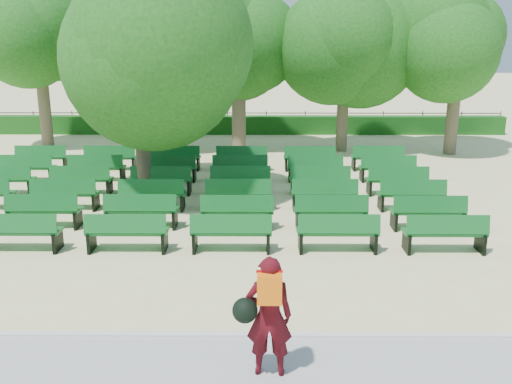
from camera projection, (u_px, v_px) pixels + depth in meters
ground at (235, 221)px, 15.60m from camera, size 120.00×120.00×0.00m
paving at (214, 377)px, 8.46m from camera, size 30.00×2.20×0.06m
curb at (220, 336)px, 9.56m from camera, size 30.00×0.12×0.10m
hedge at (247, 125)px, 28.96m from camera, size 26.00×0.70×0.90m
fence at (247, 132)px, 29.46m from camera, size 26.00×0.10×1.02m
tree_line at (245, 149)px, 25.23m from camera, size 21.80×6.80×7.04m
bench_array at (198, 198)px, 17.40m from camera, size 1.92×0.67×1.20m
tree_among at (137, 48)px, 16.86m from camera, size 5.02×5.02×6.81m
person at (267, 315)px, 8.25m from camera, size 0.88×0.53×1.86m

